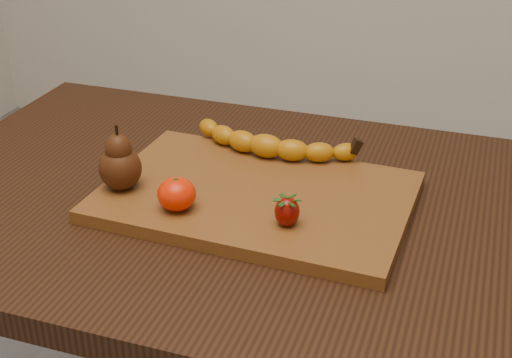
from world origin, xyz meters
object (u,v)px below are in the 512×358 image
(table, at_px, (225,247))
(cutting_board, at_px, (256,197))
(pear, at_px, (119,157))
(mandarin, at_px, (177,194))

(table, distance_m, cutting_board, 0.12)
(cutting_board, distance_m, pear, 0.21)
(table, xyz_separation_m, pear, (-0.14, -0.06, 0.17))
(pear, height_order, mandarin, pear)
(pear, distance_m, mandarin, 0.11)
(cutting_board, relative_size, mandarin, 8.18)
(cutting_board, bearing_deg, mandarin, -134.27)
(mandarin, bearing_deg, cutting_board, 43.62)
(cutting_board, height_order, mandarin, mandarin)
(table, xyz_separation_m, cutting_board, (0.05, -0.01, 0.11))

